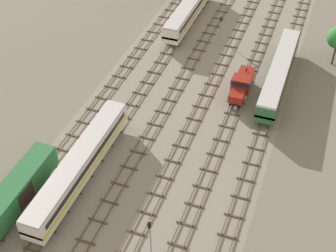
# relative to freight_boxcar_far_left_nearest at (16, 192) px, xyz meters

# --- Properties ---
(ground_plane) EXTENTS (480.00, 480.00, 0.00)m
(ground_plane) POSITION_rel_freight_boxcar_far_left_nearest_xyz_m (12.02, 37.60, -2.45)
(ground_plane) COLOR slate
(ballast_bed) EXTENTS (28.06, 176.00, 0.01)m
(ballast_bed) POSITION_rel_freight_boxcar_far_left_nearest_xyz_m (12.02, 37.60, -2.45)
(ballast_bed) COLOR gray
(ballast_bed) RESTS_ON ground
(track_far_left) EXTENTS (2.40, 126.00, 0.29)m
(track_far_left) POSITION_rel_freight_boxcar_far_left_nearest_xyz_m (-0.01, 38.60, -2.31)
(track_far_left) COLOR #47382D
(track_far_left) RESTS_ON ground
(track_left) EXTENTS (2.40, 126.00, 0.29)m
(track_left) POSITION_rel_freight_boxcar_far_left_nearest_xyz_m (4.80, 38.60, -2.31)
(track_left) COLOR #47382D
(track_left) RESTS_ON ground
(track_centre_left) EXTENTS (2.40, 126.00, 0.29)m
(track_centre_left) POSITION_rel_freight_boxcar_far_left_nearest_xyz_m (9.62, 38.60, -2.31)
(track_centre_left) COLOR #47382D
(track_centre_left) RESTS_ON ground
(track_centre) EXTENTS (2.40, 126.00, 0.29)m
(track_centre) POSITION_rel_freight_boxcar_far_left_nearest_xyz_m (14.43, 38.60, -2.31)
(track_centre) COLOR #47382D
(track_centre) RESTS_ON ground
(track_centre_right) EXTENTS (2.40, 126.00, 0.29)m
(track_centre_right) POSITION_rel_freight_boxcar_far_left_nearest_xyz_m (19.24, 38.60, -2.31)
(track_centre_right) COLOR #47382D
(track_centre_right) RESTS_ON ground
(track_right) EXTENTS (2.40, 126.00, 0.29)m
(track_right) POSITION_rel_freight_boxcar_far_left_nearest_xyz_m (24.05, 38.60, -2.31)
(track_right) COLOR #47382D
(track_right) RESTS_ON ground
(freight_boxcar_far_left_nearest) EXTENTS (2.87, 14.00, 3.60)m
(freight_boxcar_far_left_nearest) POSITION_rel_freight_boxcar_far_left_nearest_xyz_m (0.00, 0.00, 0.00)
(freight_boxcar_far_left_nearest) COLOR #286638
(freight_boxcar_far_left_nearest) RESTS_ON ground
(passenger_coach_left_near) EXTENTS (2.96, 22.00, 3.80)m
(passenger_coach_left_near) POSITION_rel_freight_boxcar_far_left_nearest_xyz_m (4.80, 6.43, 0.16)
(passenger_coach_left_near) COLOR white
(passenger_coach_left_near) RESTS_ON ground
(shunter_loco_centre_right_mid) EXTENTS (2.74, 8.46, 3.10)m
(shunter_loco_centre_right_mid) POSITION_rel_freight_boxcar_far_left_nearest_xyz_m (19.24, 30.17, -0.44)
(shunter_loco_centre_right_mid) COLOR maroon
(shunter_loco_centre_right_mid) RESTS_ON ground
(passenger_coach_right_midfar) EXTENTS (2.96, 22.00, 3.80)m
(passenger_coach_right_midfar) POSITION_rel_freight_boxcar_far_left_nearest_xyz_m (24.05, 34.23, 0.16)
(passenger_coach_right_midfar) COLOR #286638
(passenger_coach_right_midfar) RESTS_ON ground
(passenger_coach_left_far) EXTENTS (2.96, 22.00, 3.80)m
(passenger_coach_left_far) POSITION_rel_freight_boxcar_far_left_nearest_xyz_m (4.80, 49.48, 0.16)
(passenger_coach_left_far) COLOR white
(passenger_coach_left_far) RESTS_ON ground
(signal_post_nearest) EXTENTS (0.28, 0.47, 4.70)m
(signal_post_nearest) POSITION_rel_freight_boxcar_far_left_nearest_xyz_m (12.02, 44.61, 0.57)
(signal_post_nearest) COLOR gray
(signal_post_nearest) RESTS_ON ground
(signal_post_near) EXTENTS (0.28, 0.47, 5.38)m
(signal_post_near) POSITION_rel_freight_boxcar_far_left_nearest_xyz_m (16.83, -0.73, 0.97)
(signal_post_near) COLOR gray
(signal_post_near) RESTS_ON ground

